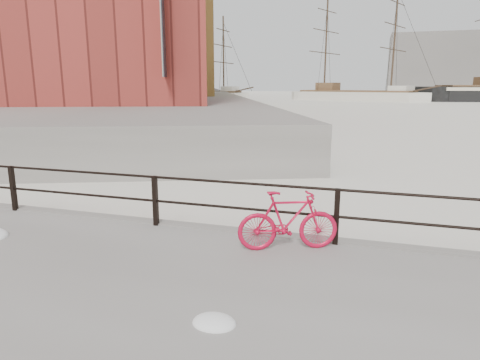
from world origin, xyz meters
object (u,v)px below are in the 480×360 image
Objects in this scene: schooner_mid at (355,101)px; schooner_left at (202,100)px; workboat_far at (147,110)px; workboat_near at (98,115)px; bicycle at (288,221)px.

schooner_left is at bearing -144.34° from schooner_mid.
schooner_left is at bearing 100.19° from workboat_far.
workboat_near and workboat_far have the same top height.
workboat_far is (0.48, 9.55, 0.00)m from workboat_near.
bicycle is 0.17× the size of workboat_far.
schooner_mid is at bearing 68.81° from bicycle.
schooner_mid is (-2.44, 82.45, -0.86)m from bicycle.
bicycle is 0.08× the size of schooner_left.
schooner_mid reaches higher than schooner_left.
schooner_mid is 2.32× the size of workboat_near.
workboat_far is at bearing 99.09° from bicycle.
schooner_left reaches higher than bicycle.
workboat_near is 1.32× the size of workboat_far.
schooner_left is at bearing 90.37° from bicycle.
workboat_near is (-26.39, 31.94, -0.86)m from bicycle.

